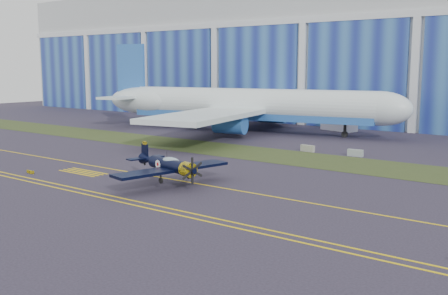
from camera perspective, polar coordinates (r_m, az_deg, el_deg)
The scene contains 12 objects.
ground at distance 53.72m, azimuth 3.95°, elevation -3.60°, with size 260.00×260.00×0.00m, color #312B3B.
grass_median at distance 65.71m, azimuth 10.60°, elevation -1.44°, with size 260.00×10.00×0.02m, color #475128.
taxiway_centreline at distance 49.69m, azimuth 0.81°, elevation -4.59°, with size 200.00×0.20×0.02m, color yellow.
edge_line_near at distance 42.61m, azimuth -6.77°, elevation -6.91°, with size 80.00×0.20×0.02m, color yellow.
edge_line_far at distance 43.31m, azimuth -5.86°, elevation -6.64°, with size 80.00×0.20×0.02m, color yellow.
hold_short_ladder at distance 59.85m, azimuth -15.10°, elevation -2.60°, with size 6.00×2.40×0.02m, color yellow, non-canonical shape.
guard_board_left at distance 60.83m, azimuth -20.33°, elevation -2.51°, with size 1.20×0.15×0.35m, color yellow.
warbird at distance 51.22m, azimuth -6.04°, elevation -1.89°, with size 12.61×14.19×3.63m.
jetliner at distance 93.46m, azimuth 2.68°, elevation 8.43°, with size 71.78×64.16×21.95m.
shipping_container at distance 97.91m, azimuth 12.40°, elevation 2.65°, with size 6.64×2.66×2.88m, color white.
barrier_a at distance 72.61m, azimuth 9.09°, elevation -0.10°, with size 2.00×0.60×0.90m, color gray.
barrier_b at distance 70.06m, azimuth 14.11°, elevation -0.57°, with size 2.00×0.60×0.90m, color gray.
Camera 1 is at (28.40, -44.14, 11.46)m, focal length 42.00 mm.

